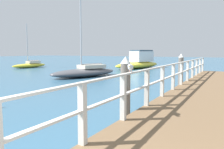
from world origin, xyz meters
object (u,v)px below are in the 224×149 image
boat_2 (30,65)px  dock_piling_far (181,71)px  dock_piling_near (125,90)px  seagull_foreground (131,67)px  boat_0 (85,72)px  boat_4 (139,62)px

boat_2 → dock_piling_far: bearing=164.2°
dock_piling_near → seagull_foreground: size_ratio=4.07×
seagull_foreground → boat_2: boat_2 is taller
dock_piling_near → seagull_foreground: (0.38, -0.52, 0.70)m
dock_piling_near → boat_0: boat_0 is taller
boat_0 → boat_2: 12.82m
dock_piling_near → boat_0: size_ratio=0.23×
boat_0 → dock_piling_far: bearing=-174.4°
dock_piling_far → boat_4: bearing=121.1°
dock_piling_far → seagull_foreground: 7.85m
dock_piling_near → dock_piling_far: size_ratio=1.00×
boat_2 → boat_0: bearing=160.9°
dock_piling_far → boat_4: (-7.55, 12.52, -0.23)m
seagull_foreground → boat_0: size_ratio=0.06×
dock_piling_near → boat_4: bearing=110.9°
boat_4 → boat_2: bearing=-141.0°
dock_piling_far → boat_2: (-19.85, 6.76, -0.62)m
dock_piling_near → seagull_foreground: dock_piling_near is taller
boat_2 → boat_4: (12.30, 5.76, 0.39)m
seagull_foreground → boat_2: size_ratio=0.09×
dock_piling_far → boat_0: 8.23m
boat_2 → dock_piling_near: bearing=147.7°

